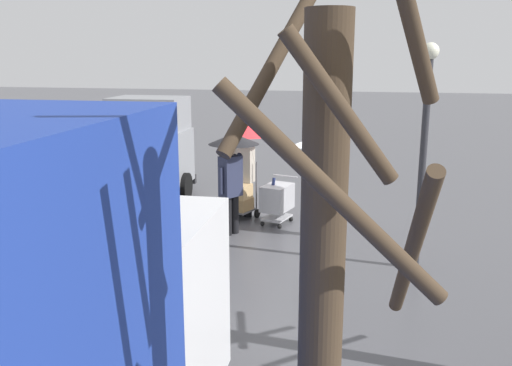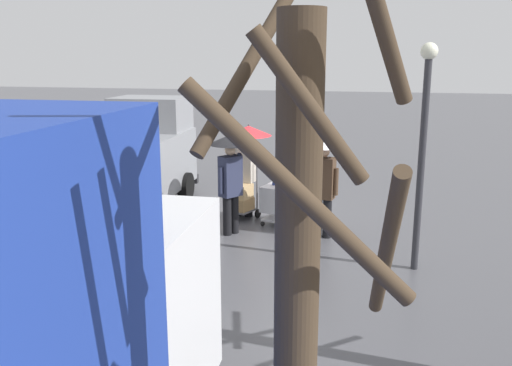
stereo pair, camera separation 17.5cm
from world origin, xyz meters
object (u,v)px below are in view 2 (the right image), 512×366
Objects in this scene: pedestrian_white_side at (322,162)px; bare_tree_far at (299,344)px; pedestrian_black_side at (247,149)px; shopping_cart_vendor at (277,199)px; hand_dolly_boxes at (242,199)px; cargo_van_parked_right at (127,164)px; pedestrian_pink_side at (232,159)px; street_lamp at (423,135)px.

pedestrian_white_side is 0.46× the size of bare_tree_far.
shopping_cart_vendor is at bearing 152.15° from pedestrian_black_side.
cargo_van_parked_right is at bearing 1.42° from hand_dolly_boxes.
shopping_cart_vendor is 0.49× the size of pedestrian_black_side.
cargo_van_parked_right is 2.86m from pedestrian_black_side.
pedestrian_pink_side and pedestrian_white_side have the same top height.
hand_dolly_boxes is 1.50m from pedestrian_pink_side.
street_lamp is at bearing 142.55° from pedestrian_white_side.
street_lamp is at bearing 161.57° from cargo_van_parked_right.
shopping_cart_vendor is 3.93m from street_lamp.
hand_dolly_boxes is at bearing 78.87° from pedestrian_black_side.
bare_tree_far is at bearing 106.02° from hand_dolly_boxes.
pedestrian_pink_side is at bearing 161.30° from cargo_van_parked_right.
pedestrian_white_side is 0.56× the size of street_lamp.
hand_dolly_boxes is 0.61× the size of pedestrian_black_side.
shopping_cart_vendor is at bearing -32.98° from pedestrian_white_side.
shopping_cart_vendor is at bearing -78.86° from bare_tree_far.
pedestrian_pink_side is at bearing -72.40° from bare_tree_far.
cargo_van_parked_right is 5.17× the size of shopping_cart_vendor.
pedestrian_white_side is (-1.01, 0.66, 1.00)m from shopping_cart_vendor.
pedestrian_pink_side is at bearing -18.22° from street_lamp.
hand_dolly_boxes is at bearing -178.58° from cargo_van_parked_right.
street_lamp is (-1.81, 1.39, 0.80)m from pedestrian_white_side.
pedestrian_black_side is 2.10m from pedestrian_white_side.
shopping_cart_vendor is at bearing 168.99° from hand_dolly_boxes.
street_lamp is (-3.61, 1.19, 0.79)m from pedestrian_pink_side.
pedestrian_black_side is 4.45m from street_lamp.
pedestrian_black_side is 9.57m from bare_tree_far.
pedestrian_pink_side is at bearing 47.46° from shopping_cart_vendor.
pedestrian_black_side is 0.46× the size of bare_tree_far.
pedestrian_black_side reaches higher than shopping_cart_vendor.
shopping_cart_vendor is 1.57m from pedestrian_white_side.
pedestrian_pink_side is at bearing 93.00° from hand_dolly_boxes.
cargo_van_parked_right is 1.17× the size of bare_tree_far.
pedestrian_pink_side is 0.46× the size of bare_tree_far.
shopping_cart_vendor is at bearing -132.54° from pedestrian_pink_side.
street_lamp reaches higher than pedestrian_white_side.
pedestrian_white_side is (-1.85, 0.82, 1.09)m from hand_dolly_boxes.
shopping_cart_vendor is at bearing 178.49° from cargo_van_parked_right.
bare_tree_far is (-0.72, 8.14, 0.58)m from pedestrian_white_side.
street_lamp reaches higher than pedestrian_pink_side.
bare_tree_far reaches higher than shopping_cart_vendor.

